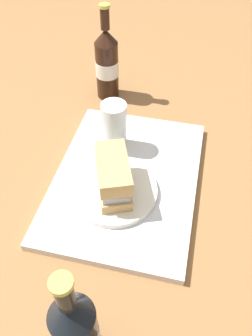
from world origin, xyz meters
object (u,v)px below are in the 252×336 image
at_px(beer_bottle, 107,63).
at_px(second_bottle, 76,332).
at_px(sandwich, 113,174).
at_px(beer_glass, 114,124).
at_px(plate, 114,191).

height_order(beer_bottle, second_bottle, same).
relative_size(sandwich, beer_glass, 1.16).
bearing_deg(sandwich, second_bottle, 164.03).
relative_size(sandwich, beer_bottle, 0.54).
bearing_deg(second_bottle, sandwich, 5.49).
bearing_deg(beer_bottle, sandwich, -162.96).
relative_size(beer_glass, beer_bottle, 0.47).
height_order(beer_glass, second_bottle, second_bottle).
distance_m(plate, beer_glass, 0.16).
bearing_deg(sandwich, plate, -180.00).
bearing_deg(beer_bottle, second_bottle, -168.18).
bearing_deg(sandwich, beer_bottle, -4.42).
height_order(sandwich, second_bottle, second_bottle).
distance_m(plate, sandwich, 0.05).
height_order(plate, sandwich, sandwich).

